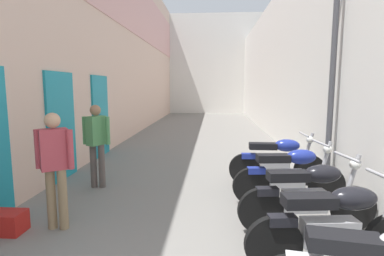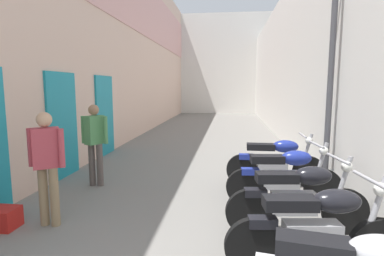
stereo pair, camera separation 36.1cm
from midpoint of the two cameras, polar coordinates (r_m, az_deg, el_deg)
ground_plane at (r=9.51m, az=2.94°, el=-3.88°), size 37.76×37.76×0.00m
building_left at (r=11.88m, az=-10.61°, el=15.55°), size 0.45×21.76×7.06m
building_right at (r=11.53m, az=18.33°, el=10.77°), size 0.45×21.76×5.20m
building_far_end at (r=23.24m, az=5.43°, el=11.57°), size 8.31×2.00×7.00m
motorcycle_second at (r=3.53m, az=25.17°, el=-16.45°), size 1.85×0.58×1.04m
motorcycle_third at (r=4.32m, az=21.47°, el=-11.82°), size 1.85×0.58×1.04m
motorcycle_fourth at (r=5.23m, az=18.76°, el=-8.28°), size 1.85×0.58×1.04m
motorcycle_fifth at (r=6.17m, az=16.90°, el=-5.80°), size 1.85×0.58×1.04m
pedestrian_mid_alley at (r=4.52m, az=-23.28°, el=-5.55°), size 0.52×0.36×1.57m
pedestrian_further_down at (r=6.08m, az=-15.96°, el=-1.96°), size 0.52×0.39×1.57m
plastic_crate at (r=4.94m, az=-30.12°, el=-14.28°), size 0.44×0.32×0.28m
street_lamp at (r=5.82m, az=25.37°, el=13.65°), size 0.79×0.18×4.38m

